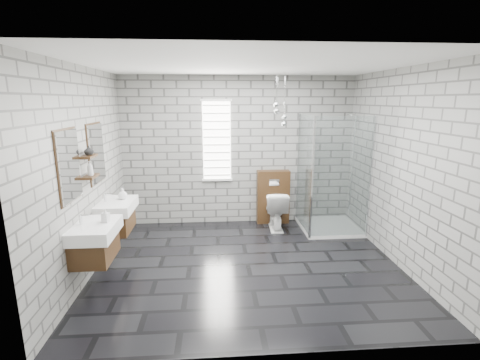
{
  "coord_description": "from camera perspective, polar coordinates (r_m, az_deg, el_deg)",
  "views": [
    {
      "loc": [
        -0.45,
        -4.51,
        2.28
      ],
      "look_at": [
        -0.09,
        0.35,
        1.15
      ],
      "focal_mm": 26.0,
      "sensor_mm": 36.0,
      "label": 1
    }
  ],
  "objects": [
    {
      "name": "floor",
      "position": [
        5.07,
        1.29,
        -13.75
      ],
      "size": [
        4.2,
        3.6,
        0.02
      ],
      "primitive_type": "cube",
      "color": "black",
      "rests_on": "ground"
    },
    {
      "name": "ceiling",
      "position": [
        4.55,
        1.48,
        18.52
      ],
      "size": [
        4.2,
        3.6,
        0.02
      ],
      "primitive_type": "cube",
      "color": "white",
      "rests_on": "wall_back"
    },
    {
      "name": "wall_back",
      "position": [
        6.4,
        -0.22,
        4.72
      ],
      "size": [
        4.2,
        0.02,
        2.7
      ],
      "primitive_type": "cube",
      "color": "gray",
      "rests_on": "floor"
    },
    {
      "name": "wall_front",
      "position": [
        2.89,
        4.94,
        -5.72
      ],
      "size": [
        4.2,
        0.02,
        2.7
      ],
      "primitive_type": "cube",
      "color": "gray",
      "rests_on": "floor"
    },
    {
      "name": "wall_left",
      "position": [
        4.89,
        -24.06,
        0.98
      ],
      "size": [
        0.02,
        3.6,
        2.7
      ],
      "primitive_type": "cube",
      "color": "gray",
      "rests_on": "floor"
    },
    {
      "name": "wall_right",
      "position": [
        5.26,
        24.9,
        1.69
      ],
      "size": [
        0.02,
        3.6,
        2.7
      ],
      "primitive_type": "cube",
      "color": "gray",
      "rests_on": "floor"
    },
    {
      "name": "vanity_left",
      "position": [
        4.5,
        -23.13,
        -7.8
      ],
      "size": [
        0.47,
        0.7,
        1.57
      ],
      "color": "#3F2813",
      "rests_on": "wall_left"
    },
    {
      "name": "vanity_right",
      "position": [
        5.35,
        -19.97,
        -4.28
      ],
      "size": [
        0.47,
        0.7,
        1.57
      ],
      "color": "#3F2813",
      "rests_on": "wall_left"
    },
    {
      "name": "shelf_lower",
      "position": [
        4.82,
        -23.33,
        0.53
      ],
      "size": [
        0.14,
        0.3,
        0.03
      ],
      "primitive_type": "cube",
      "color": "#3F2813",
      "rests_on": "wall_left"
    },
    {
      "name": "shelf_upper",
      "position": [
        4.78,
        -23.6,
        3.57
      ],
      "size": [
        0.14,
        0.3,
        0.03
      ],
      "primitive_type": "cube",
      "color": "#3F2813",
      "rests_on": "wall_left"
    },
    {
      "name": "window",
      "position": [
        6.33,
        -3.84,
        6.43
      ],
      "size": [
        0.56,
        0.05,
        1.48
      ],
      "color": "white",
      "rests_on": "wall_back"
    },
    {
      "name": "cistern_panel",
      "position": [
        6.55,
        5.43,
        -2.76
      ],
      "size": [
        0.6,
        0.2,
        1.0
      ],
      "primitive_type": "cube",
      "color": "#3F2813",
      "rests_on": "floor"
    },
    {
      "name": "flush_plate",
      "position": [
        6.37,
        5.64,
        -0.42
      ],
      "size": [
        0.18,
        0.01,
        0.12
      ],
      "primitive_type": "cube",
      "color": "silver",
      "rests_on": "cistern_panel"
    },
    {
      "name": "shower_enclosure",
      "position": [
        6.27,
        14.05,
        -3.78
      ],
      "size": [
        1.0,
        1.0,
        2.03
      ],
      "color": "white",
      "rests_on": "floor"
    },
    {
      "name": "pendant_cluster",
      "position": [
        5.98,
        6.49,
        10.87
      ],
      "size": [
        0.26,
        0.23,
        0.86
      ],
      "color": "silver",
      "rests_on": "ceiling"
    },
    {
      "name": "toilet",
      "position": [
        6.29,
        5.87,
        -4.87
      ],
      "size": [
        0.42,
        0.7,
        0.69
      ],
      "primitive_type": "imported",
      "rotation": [
        0.0,
        0.0,
        3.09
      ],
      "color": "white",
      "rests_on": "floor"
    },
    {
      "name": "soap_bottle_a",
      "position": [
        4.45,
        -21.2,
        -5.4
      ],
      "size": [
        0.1,
        0.1,
        0.17
      ],
      "primitive_type": "imported",
      "rotation": [
        0.0,
        0.0,
        -0.29
      ],
      "color": "#B2B2B2",
      "rests_on": "vanity_left"
    },
    {
      "name": "soap_bottle_b",
      "position": [
        5.38,
        -18.72,
        -2.14
      ],
      "size": [
        0.14,
        0.14,
        0.16
      ],
      "primitive_type": "imported",
      "rotation": [
        0.0,
        0.0,
        -0.11
      ],
      "color": "#B2B2B2",
      "rests_on": "vanity_right"
    },
    {
      "name": "soap_bottle_c",
      "position": [
        4.78,
        -23.4,
        1.76
      ],
      "size": [
        0.09,
        0.1,
        0.19
      ],
      "primitive_type": "imported",
      "rotation": [
        0.0,
        0.0,
        -0.4
      ],
      "color": "#B2B2B2",
      "rests_on": "shelf_lower"
    },
    {
      "name": "vase",
      "position": [
        4.76,
        -23.57,
        4.47
      ],
      "size": [
        0.15,
        0.15,
        0.12
      ],
      "primitive_type": "imported",
      "rotation": [
        0.0,
        0.0,
        -0.39
      ],
      "color": "#B2B2B2",
      "rests_on": "shelf_upper"
    }
  ]
}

